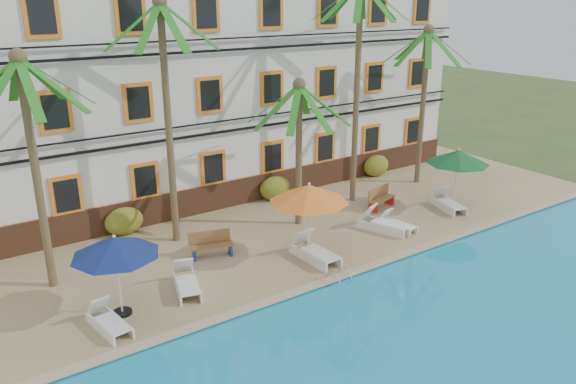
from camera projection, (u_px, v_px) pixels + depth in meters
ground at (344, 266)px, 19.86m from camera, size 100.00×100.00×0.00m
pool_deck at (268, 219)px, 23.70m from camera, size 30.00×12.00×0.25m
swimming_pool at (520, 366)px, 14.39m from camera, size 26.00×12.00×0.20m
pool_coping at (362, 269)px, 19.07m from camera, size 30.00×0.35×0.06m
hotel_building at (209, 80)px, 25.83m from camera, size 25.40×6.44×10.22m
palm_a at (31, 141)px, 16.48m from camera, size 3.99×3.99×7.45m
palm_b at (166, 93)px, 19.54m from camera, size 3.99×3.99×8.88m
palm_c at (299, 131)px, 21.69m from camera, size 3.99×3.99×5.91m
palm_d at (358, 66)px, 23.56m from camera, size 3.99×3.99×9.60m
palm_e at (424, 84)px, 26.43m from camera, size 3.99×3.99×7.58m
shrub_left at (124, 221)px, 21.73m from camera, size 1.50×0.90×1.10m
shrub_mid at (275, 188)px, 25.46m from camera, size 1.50×0.90×1.10m
shrub_right at (376, 166)px, 28.79m from camera, size 1.50×0.90×1.10m
umbrella_blue at (115, 247)px, 15.74m from camera, size 2.53×2.53×2.53m
umbrella_red at (309, 194)px, 19.25m from camera, size 2.79×2.79×2.79m
umbrella_green at (458, 157)px, 23.92m from camera, size 2.68×2.68×2.68m
lounger_a at (109, 321)px, 15.62m from camera, size 0.86×1.81×0.82m
lounger_b at (186, 282)px, 17.68m from camera, size 1.18×2.00×0.89m
lounger_c at (314, 251)px, 19.73m from camera, size 0.82×2.09×0.98m
lounger_d at (383, 223)px, 22.17m from camera, size 1.40×2.19×0.97m
lounger_e at (396, 224)px, 22.27m from camera, size 0.85×1.71×0.77m
lounger_f at (448, 203)px, 24.40m from camera, size 1.20×2.03×0.90m
bench_left at (212, 244)px, 19.97m from camera, size 1.57×0.89×0.93m
bench_right at (380, 198)px, 24.48m from camera, size 1.57×0.81×0.93m
pool_ladder at (339, 280)px, 18.42m from camera, size 0.54×0.74×0.74m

